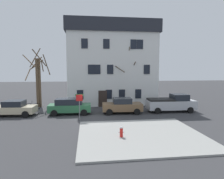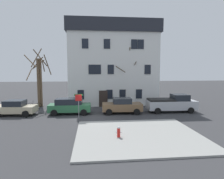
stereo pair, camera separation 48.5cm
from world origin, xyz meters
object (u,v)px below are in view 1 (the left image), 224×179
(tree_bare_near, at_px, (37,80))
(pickup_truck_silver, at_px, (171,103))
(fire_hydrant, at_px, (121,132))
(car_beige_sedan, at_px, (14,108))
(tree_bare_mid, at_px, (39,80))
(car_green_wagon, at_px, (70,106))
(building_main, at_px, (110,63))
(street_sign_pole, at_px, (79,102))
(car_brown_sedan, at_px, (122,106))
(tree_bare_far, at_px, (123,77))
(bicycle_leaning, at_px, (34,106))

(tree_bare_near, relative_size, pickup_truck_silver, 1.32)
(fire_hydrant, bearing_deg, car_beige_sedan, 140.30)
(tree_bare_mid, xyz_separation_m, fire_hydrant, (8.36, -13.03, -3.01))
(car_beige_sedan, distance_m, car_green_wagon, 5.63)
(building_main, distance_m, street_sign_pole, 12.29)
(tree_bare_mid, relative_size, car_green_wagon, 1.69)
(car_green_wagon, distance_m, car_brown_sedan, 5.69)
(building_main, relative_size, fire_hydrant, 16.45)
(tree_bare_far, xyz_separation_m, street_sign_pole, (-5.49, -7.42, -2.06))
(car_green_wagon, height_order, pickup_truck_silver, pickup_truck_silver)
(tree_bare_near, distance_m, car_brown_sedan, 11.56)
(bicycle_leaning, bearing_deg, tree_bare_far, 4.68)
(pickup_truck_silver, height_order, bicycle_leaning, pickup_truck_silver)
(tree_bare_mid, distance_m, pickup_truck_silver, 16.53)
(bicycle_leaning, bearing_deg, tree_bare_near, 79.26)
(tree_bare_near, bearing_deg, car_brown_sedan, -26.40)
(tree_bare_near, xyz_separation_m, tree_bare_mid, (0.23, 0.12, 0.03))
(car_beige_sedan, bearing_deg, street_sign_pole, -23.56)
(tree_bare_mid, xyz_separation_m, car_green_wagon, (4.16, -4.87, -2.63))
(tree_bare_near, height_order, tree_bare_mid, tree_bare_mid)
(tree_bare_mid, bearing_deg, pickup_truck_silver, -17.75)
(car_beige_sedan, bearing_deg, bicycle_leaning, 74.03)
(car_green_wagon, bearing_deg, car_brown_sedan, -2.47)
(tree_bare_near, relative_size, tree_bare_far, 0.95)
(car_green_wagon, relative_size, bicycle_leaning, 2.57)
(car_beige_sedan, bearing_deg, building_main, 35.66)
(car_brown_sedan, bearing_deg, car_beige_sedan, 178.71)
(tree_bare_mid, relative_size, street_sign_pole, 3.00)
(tree_bare_near, distance_m, street_sign_pole, 9.64)
(fire_hydrant, height_order, street_sign_pole, street_sign_pole)
(car_brown_sedan, bearing_deg, fire_hydrant, -100.60)
(car_brown_sedan, bearing_deg, tree_bare_near, 153.60)
(tree_bare_far, height_order, car_beige_sedan, tree_bare_far)
(building_main, distance_m, tree_bare_far, 4.12)
(building_main, bearing_deg, car_green_wagon, -124.19)
(tree_bare_near, xyz_separation_m, tree_bare_far, (11.03, -0.29, 0.35))
(tree_bare_near, xyz_separation_m, car_beige_sedan, (-1.24, -4.75, -2.68))
(tree_bare_near, bearing_deg, building_main, 17.87)
(car_green_wagon, height_order, street_sign_pole, street_sign_pole)
(car_beige_sedan, relative_size, fire_hydrant, 5.76)
(tree_bare_far, relative_size, pickup_truck_silver, 1.39)
(car_beige_sedan, distance_m, pickup_truck_silver, 17.03)
(car_beige_sedan, bearing_deg, car_green_wagon, -0.10)
(car_green_wagon, xyz_separation_m, fire_hydrant, (4.20, -8.16, -0.38))
(tree_bare_near, height_order, street_sign_pole, tree_bare_near)
(car_beige_sedan, bearing_deg, fire_hydrant, -39.70)
(tree_bare_mid, bearing_deg, car_beige_sedan, -106.86)
(car_brown_sedan, relative_size, bicycle_leaning, 2.51)
(tree_bare_far, relative_size, car_brown_sedan, 1.74)
(car_brown_sedan, height_order, fire_hydrant, car_brown_sedan)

